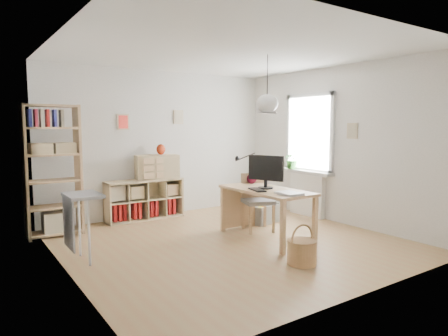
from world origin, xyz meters
TOP-DOWN VIEW (x-y plane):
  - ground at (0.00, 0.00)m, footprint 4.50×4.50m
  - room_shell at (0.55, -0.15)m, footprint 4.50×4.50m
  - window_unit at (2.23, 0.60)m, footprint 0.07×1.16m
  - radiator at (2.19, 0.60)m, footprint 0.10×0.80m
  - windowsill at (2.14, 0.60)m, footprint 0.22×1.20m
  - desk at (0.55, -0.15)m, footprint 0.70×1.50m
  - cube_shelf at (-0.47, 2.08)m, footprint 1.40×0.38m
  - tall_bookshelf at (-2.04, 1.80)m, footprint 0.80×0.38m
  - side_table at (-2.04, 0.35)m, footprint 0.40×0.55m
  - chair at (0.75, 0.32)m, footprint 0.57×0.57m
  - wicker_basket at (0.19, -1.26)m, footprint 0.36×0.36m
  - storage_chest at (1.18, 0.74)m, footprint 0.73×0.80m
  - monitor at (0.57, -0.11)m, footprint 0.24×0.55m
  - keyboard at (0.36, -0.18)m, footprint 0.24×0.40m
  - task_lamp at (0.60, 0.46)m, footprint 0.43×0.16m
  - yarn_ball at (0.71, 0.40)m, footprint 0.16×0.16m
  - paper_tray at (0.49, -0.71)m, footprint 0.27×0.34m
  - drawer_chest at (-0.20, 2.04)m, footprint 0.81×0.48m
  - red_vase at (-0.12, 2.04)m, footprint 0.16×0.16m
  - potted_plant at (2.12, 0.94)m, footprint 0.41×0.38m

SIDE VIEW (x-z plane):
  - ground at x=0.00m, z-range 0.00..0.00m
  - wicker_basket at x=0.19m, z-range -0.09..0.41m
  - storage_chest at x=1.18m, z-range -0.11..0.54m
  - cube_shelf at x=-0.47m, z-range -0.06..0.66m
  - radiator at x=2.19m, z-range 0.00..0.80m
  - chair at x=0.75m, z-range 0.06..0.98m
  - desk at x=0.55m, z-range 0.28..1.03m
  - side_table at x=-2.04m, z-range 0.24..1.09m
  - keyboard at x=0.36m, z-range 0.75..0.77m
  - paper_tray at x=0.49m, z-range 0.75..0.78m
  - windowsill at x=2.14m, z-range 0.80..0.86m
  - yarn_ball at x=0.71m, z-range 0.75..0.91m
  - drawer_chest at x=-0.20m, z-range 0.72..1.16m
  - monitor at x=0.57m, z-range 0.78..1.28m
  - potted_plant at x=2.12m, z-range 0.86..1.22m
  - task_lamp at x=0.60m, z-range 0.83..1.29m
  - tall_bookshelf at x=-2.04m, z-range 0.09..2.09m
  - red_vase at x=-0.12m, z-range 1.16..1.35m
  - window_unit at x=2.23m, z-range 0.82..2.28m
  - room_shell at x=0.55m, z-range -0.25..4.25m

